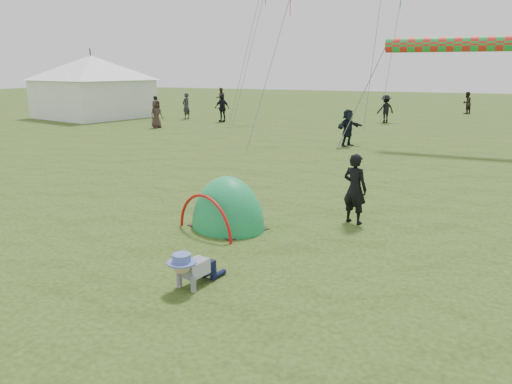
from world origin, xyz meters
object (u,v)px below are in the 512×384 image
at_px(standing_adult, 355,189).
at_px(event_marquee, 93,85).
at_px(popup_tent, 228,227).
at_px(crawling_toddler, 192,268).

relative_size(standing_adult, event_marquee, 0.24).
xyz_separation_m(popup_tent, standing_adult, (2.45, 1.47, 0.80)).
bearing_deg(popup_tent, crawling_toddler, -51.38).
relative_size(popup_tent, event_marquee, 0.34).
distance_m(popup_tent, event_marquee, 27.55).
relative_size(crawling_toddler, event_marquee, 0.12).
bearing_deg(popup_tent, event_marquee, 159.44).
bearing_deg(standing_adult, crawling_toddler, 89.28).
bearing_deg(crawling_toddler, standing_adult, 81.36).
bearing_deg(event_marquee, popup_tent, -29.93).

